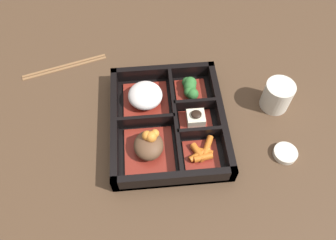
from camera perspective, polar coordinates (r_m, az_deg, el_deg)
name	(u,v)px	position (r m, az deg, el deg)	size (l,w,h in m)	color
ground_plane	(168,126)	(0.73, 0.00, -1.06)	(3.00, 3.00, 0.00)	#4C3523
bento_base	(168,125)	(0.73, 0.00, -0.86)	(0.29, 0.25, 0.01)	black
bento_rim	(170,121)	(0.72, 0.32, -0.11)	(0.29, 0.25, 0.04)	black
bowl_stew	(149,146)	(0.67, -3.35, -4.47)	(0.11, 0.10, 0.06)	maroon
bowl_rice	(145,96)	(0.74, -3.97, 4.11)	(0.11, 0.10, 0.05)	maroon
bowl_carrots	(202,153)	(0.68, 5.90, -5.78)	(0.07, 0.07, 0.02)	maroon
bowl_tofu	(196,120)	(0.72, 4.87, 0.00)	(0.05, 0.07, 0.03)	maroon
bowl_greens	(190,88)	(0.77, 3.88, 5.51)	(0.07, 0.07, 0.03)	maroon
tea_cup	(277,95)	(0.78, 18.51, 4.12)	(0.06, 0.06, 0.07)	beige
chopsticks	(65,66)	(0.88, -17.56, 8.95)	(0.07, 0.21, 0.01)	brown
sauce_dish	(285,153)	(0.74, 19.75, -5.45)	(0.05, 0.05, 0.01)	beige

